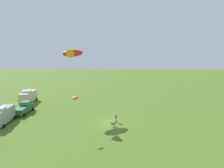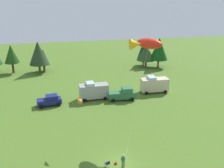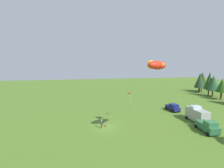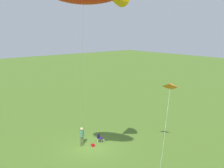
% 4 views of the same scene
% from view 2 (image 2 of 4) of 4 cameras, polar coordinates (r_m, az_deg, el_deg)
% --- Properties ---
extents(ground_plane, '(160.00, 160.00, 0.00)m').
position_cam_2_polar(ground_plane, '(32.55, 1.52, -16.74)').
color(ground_plane, '#4A6D23').
extents(person_kite_flyer, '(0.56, 0.39, 1.74)m').
position_cam_2_polar(person_kite_flyer, '(31.29, 2.45, -16.14)').
color(person_kite_flyer, '#43532C').
rests_on(person_kite_flyer, ground).
extents(folding_chair, '(0.63, 0.63, 0.82)m').
position_cam_2_polar(folding_chair, '(31.62, -0.98, -16.89)').
color(folding_chair, '#221646').
rests_on(folding_chair, ground).
extents(backpack_on_grass, '(0.26, 0.34, 0.22)m').
position_cam_2_polar(backpack_on_grass, '(32.28, 0.83, -16.84)').
color(backpack_on_grass, '#A70813').
rests_on(backpack_on_grass, ground).
extents(car_navy_hatch, '(4.40, 2.65, 1.89)m').
position_cam_2_polar(car_navy_hatch, '(47.78, -13.39, -3.48)').
color(car_navy_hatch, navy).
rests_on(car_navy_hatch, ground).
extents(van_motorhome_grey, '(5.48, 2.78, 3.34)m').
position_cam_2_polar(van_motorhome_grey, '(49.08, -4.03, -1.46)').
color(van_motorhome_grey, '#9E9D98').
rests_on(van_motorhome_grey, ground).
extents(truck_green_flatbed, '(5.10, 2.63, 2.34)m').
position_cam_2_polar(truck_green_flatbed, '(48.92, 2.32, -2.18)').
color(truck_green_flatbed, '#2C653D').
rests_on(truck_green_flatbed, ground).
extents(van_camper_beige, '(5.44, 2.69, 3.34)m').
position_cam_2_polar(van_camper_beige, '(52.93, 9.17, -0.07)').
color(van_camper_beige, beige).
rests_on(van_camper_beige, ground).
extents(treeline_distant, '(55.18, 10.07, 8.77)m').
position_cam_2_polar(treeline_distant, '(67.29, -13.95, 6.69)').
color(treeline_distant, '#47412C').
rests_on(treeline_distant, ground).
extents(kite_large_fish, '(7.47, 11.21, 13.41)m').
position_cam_2_polar(kite_large_fish, '(35.85, 7.37, 8.71)').
color(kite_large_fish, red).
rests_on(kite_large_fish, ground).
extents(kite_delta_orange, '(3.80, 2.49, 6.36)m').
position_cam_2_polar(kite_delta_orange, '(33.80, -7.38, -3.66)').
color(kite_delta_orange, orange).
rests_on(kite_delta_orange, ground).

